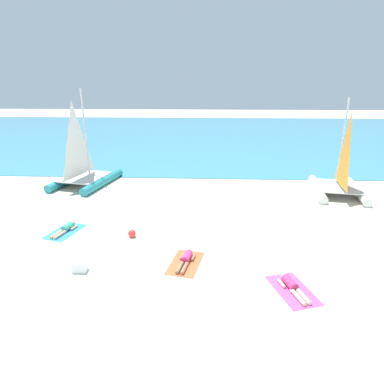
{
  "coord_description": "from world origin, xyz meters",
  "views": [
    {
      "loc": [
        0.74,
        -10.41,
        6.58
      ],
      "look_at": [
        0.0,
        5.22,
        1.2
      ],
      "focal_mm": 30.28,
      "sensor_mm": 36.0,
      "label": 1
    }
  ],
  "objects_px": {
    "sunbather_middle": "(186,259)",
    "sailboat_white": "(339,181)",
    "towel_middle": "(185,263)",
    "sunbather_right": "(292,286)",
    "cooler_box": "(79,267)",
    "beach_ball": "(132,233)",
    "sailboat_teal": "(84,171)",
    "towel_right": "(293,290)",
    "sunbather_left": "(66,228)",
    "towel_left": "(65,232)"
  },
  "relations": [
    {
      "from": "towel_middle",
      "to": "sunbather_middle",
      "type": "bearing_deg",
      "value": 78.45
    },
    {
      "from": "sunbather_middle",
      "to": "sunbather_left",
      "type": "bearing_deg",
      "value": 168.27
    },
    {
      "from": "sailboat_white",
      "to": "towel_middle",
      "type": "xyz_separation_m",
      "value": [
        -8.77,
        -8.36,
        -0.85
      ]
    },
    {
      "from": "sunbather_right",
      "to": "beach_ball",
      "type": "xyz_separation_m",
      "value": [
        -6.17,
        3.53,
        0.04
      ]
    },
    {
      "from": "sailboat_teal",
      "to": "towel_right",
      "type": "bearing_deg",
      "value": -32.96
    },
    {
      "from": "towel_right",
      "to": "cooler_box",
      "type": "relative_size",
      "value": 3.8
    },
    {
      "from": "sailboat_teal",
      "to": "towel_right",
      "type": "height_order",
      "value": "sailboat_teal"
    },
    {
      "from": "towel_left",
      "to": "sunbather_right",
      "type": "relative_size",
      "value": 1.23
    },
    {
      "from": "sunbather_middle",
      "to": "cooler_box",
      "type": "height_order",
      "value": "cooler_box"
    },
    {
      "from": "sailboat_teal",
      "to": "towel_middle",
      "type": "xyz_separation_m",
      "value": [
        7.35,
        -9.54,
        -0.91
      ]
    },
    {
      "from": "towel_right",
      "to": "beach_ball",
      "type": "bearing_deg",
      "value": 149.86
    },
    {
      "from": "sailboat_teal",
      "to": "cooler_box",
      "type": "relative_size",
      "value": 12.32
    },
    {
      "from": "sunbather_right",
      "to": "beach_ball",
      "type": "height_order",
      "value": "beach_ball"
    },
    {
      "from": "towel_left",
      "to": "beach_ball",
      "type": "distance_m",
      "value": 3.23
    },
    {
      "from": "sunbather_left",
      "to": "towel_middle",
      "type": "bearing_deg",
      "value": -9.07
    },
    {
      "from": "beach_ball",
      "to": "cooler_box",
      "type": "relative_size",
      "value": 0.7
    },
    {
      "from": "sunbather_middle",
      "to": "towel_right",
      "type": "distance_m",
      "value": 3.99
    },
    {
      "from": "towel_left",
      "to": "towel_right",
      "type": "bearing_deg",
      "value": -22.95
    },
    {
      "from": "towel_middle",
      "to": "beach_ball",
      "type": "height_order",
      "value": "beach_ball"
    },
    {
      "from": "towel_left",
      "to": "cooler_box",
      "type": "relative_size",
      "value": 3.8
    },
    {
      "from": "sunbather_left",
      "to": "sunbather_middle",
      "type": "bearing_deg",
      "value": -8.47
    },
    {
      "from": "sailboat_teal",
      "to": "cooler_box",
      "type": "bearing_deg",
      "value": -58.87
    },
    {
      "from": "sailboat_teal",
      "to": "sunbather_left",
      "type": "distance_m",
      "value": 7.25
    },
    {
      "from": "towel_left",
      "to": "sunbather_left",
      "type": "relative_size",
      "value": 1.22
    },
    {
      "from": "towel_middle",
      "to": "towel_right",
      "type": "bearing_deg",
      "value": -22.44
    },
    {
      "from": "sunbather_right",
      "to": "sailboat_teal",
      "type": "bearing_deg",
      "value": 117.6
    },
    {
      "from": "sunbather_middle",
      "to": "sailboat_white",
      "type": "bearing_deg",
      "value": 55.0
    },
    {
      "from": "sailboat_white",
      "to": "towel_middle",
      "type": "height_order",
      "value": "sailboat_white"
    },
    {
      "from": "sailboat_teal",
      "to": "beach_ball",
      "type": "height_order",
      "value": "sailboat_teal"
    },
    {
      "from": "towel_middle",
      "to": "cooler_box",
      "type": "bearing_deg",
      "value": -169.2
    },
    {
      "from": "sunbather_left",
      "to": "towel_middle",
      "type": "xyz_separation_m",
      "value": [
        5.71,
        -2.53,
        -0.13
      ]
    },
    {
      "from": "sunbather_left",
      "to": "cooler_box",
      "type": "xyz_separation_m",
      "value": [
        1.89,
        -3.26,
        0.05
      ]
    },
    {
      "from": "sailboat_teal",
      "to": "sunbather_right",
      "type": "height_order",
      "value": "sailboat_teal"
    },
    {
      "from": "sailboat_white",
      "to": "towel_left",
      "type": "distance_m",
      "value": 15.68
    },
    {
      "from": "towel_right",
      "to": "sunbather_right",
      "type": "height_order",
      "value": "sunbather_right"
    },
    {
      "from": "sunbather_middle",
      "to": "sunbather_right",
      "type": "height_order",
      "value": "same"
    },
    {
      "from": "towel_middle",
      "to": "beach_ball",
      "type": "relative_size",
      "value": 5.4
    },
    {
      "from": "sailboat_white",
      "to": "sunbather_left",
      "type": "distance_m",
      "value": 15.63
    },
    {
      "from": "sunbather_middle",
      "to": "beach_ball",
      "type": "distance_m",
      "value": 3.23
    },
    {
      "from": "towel_middle",
      "to": "cooler_box",
      "type": "relative_size",
      "value": 3.8
    },
    {
      "from": "sailboat_white",
      "to": "sunbather_middle",
      "type": "xyz_separation_m",
      "value": [
        -8.76,
        -8.3,
        -0.72
      ]
    },
    {
      "from": "sailboat_white",
      "to": "cooler_box",
      "type": "relative_size",
      "value": 11.43
    },
    {
      "from": "towel_left",
      "to": "towel_middle",
      "type": "distance_m",
      "value": 6.23
    },
    {
      "from": "sunbather_middle",
      "to": "sunbather_right",
      "type": "relative_size",
      "value": 1.01
    },
    {
      "from": "sunbather_right",
      "to": "towel_left",
      "type": "bearing_deg",
      "value": 139.92
    },
    {
      "from": "sailboat_teal",
      "to": "towel_left",
      "type": "xyz_separation_m",
      "value": [
        1.62,
        -7.08,
        -0.91
      ]
    },
    {
      "from": "cooler_box",
      "to": "towel_middle",
      "type": "bearing_deg",
      "value": 10.8
    },
    {
      "from": "cooler_box",
      "to": "sailboat_white",
      "type": "bearing_deg",
      "value": 35.84
    },
    {
      "from": "sunbather_left",
      "to": "beach_ball",
      "type": "bearing_deg",
      "value": 6.79
    },
    {
      "from": "cooler_box",
      "to": "sailboat_teal",
      "type": "bearing_deg",
      "value": 108.99
    }
  ]
}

